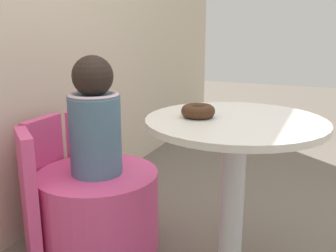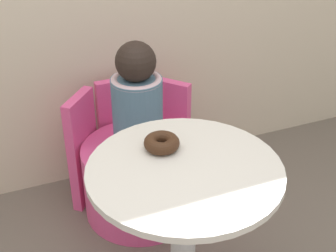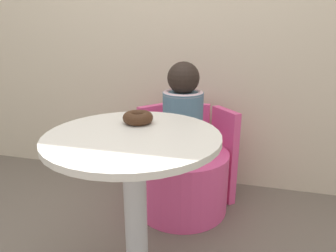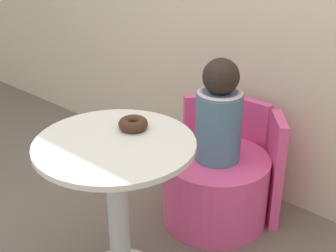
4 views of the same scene
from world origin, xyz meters
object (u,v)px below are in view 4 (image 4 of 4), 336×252
(tub_chair, at_px, (215,188))
(donut, at_px, (133,124))
(round_table, at_px, (117,182))
(child_figure, at_px, (219,114))

(tub_chair, relative_size, donut, 4.44)
(round_table, height_order, tub_chair, round_table)
(round_table, height_order, child_figure, child_figure)
(tub_chair, xyz_separation_m, donut, (-0.08, -0.52, 0.55))
(tub_chair, height_order, child_figure, child_figure)
(round_table, relative_size, donut, 5.56)
(child_figure, relative_size, donut, 4.23)
(round_table, height_order, donut, donut)
(tub_chair, bearing_deg, round_table, -94.83)
(child_figure, height_order, donut, child_figure)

